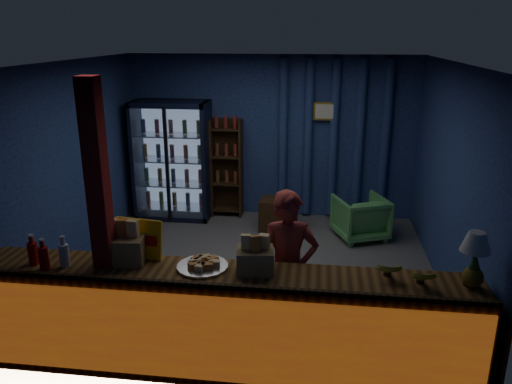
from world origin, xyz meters
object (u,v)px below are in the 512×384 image
Objects in this scene: shopkeeper at (288,270)px; table_lamp at (476,244)px; green_chair at (360,217)px; pastry_tray at (202,265)px.

shopkeeper is 1.66m from table_lamp.
table_lamp is (0.63, -3.16, 1.00)m from green_chair.
green_chair is 1.55× the size of pastry_tray.
pastry_tray is at bearing 179.25° from table_lamp.
pastry_tray is at bearing 40.86° from green_chair.
table_lamp is at bearing 79.38° from green_chair.
green_chair is 3.58m from pastry_tray.
shopkeeper reaches higher than table_lamp.
green_chair is (0.89, 2.74, -0.46)m from shopkeeper.
shopkeeper is at bearing 28.31° from pastry_tray.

